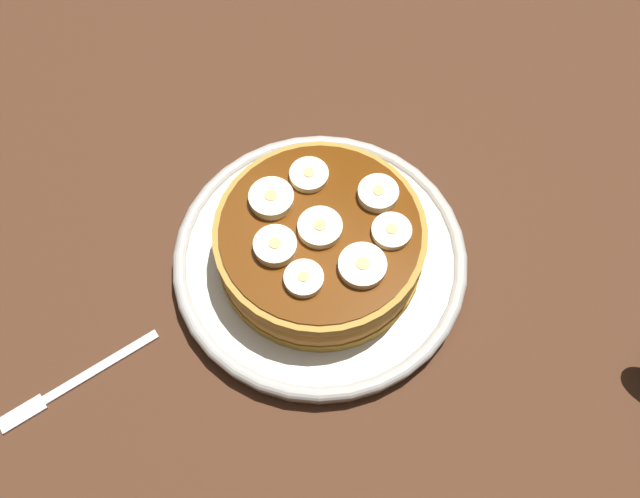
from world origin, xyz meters
TOP-DOWN VIEW (x-y plane):
  - ground_plane at (0.00, 0.00)cm, footprint 140.00×140.00cm
  - plate at (0.00, 0.00)cm, footprint 23.46×23.46cm
  - pancake_stack at (0.09, 0.05)cm, footprint 16.80×16.67cm
  - banana_slice_0 at (-0.42, 0.09)cm, footprint 3.33×3.33cm
  - banana_slice_1 at (-4.27, 0.89)cm, footprint 3.52×3.52cm
  - banana_slice_2 at (3.28, -3.36)cm, footprint 3.02×3.02cm
  - banana_slice_3 at (4.41, 0.41)cm, footprint 3.42×3.42cm
  - banana_slice_4 at (-1.36, 4.07)cm, footprint 2.87×2.87cm
  - banana_slice_5 at (-2.00, -4.88)cm, footprint 3.10×3.10cm
  - banana_slice_6 at (1.82, 3.12)cm, footprint 3.19×3.19cm
  - banana_slice_7 at (-4.51, -2.73)cm, footprint 2.99×2.99cm
  - fork at (9.93, 18.77)cm, footprint 5.76×12.43cm

SIDE VIEW (x-z plane):
  - ground_plane at x=0.00cm, z-range -3.00..0.00cm
  - fork at x=9.93cm, z-range 0.00..0.50cm
  - plate at x=0.00cm, z-range 0.08..2.13cm
  - pancake_stack at x=0.09cm, z-range 1.70..6.13cm
  - banana_slice_7 at x=-4.51cm, z-range 5.94..6.70cm
  - banana_slice_2 at x=3.28cm, z-range 5.94..6.75cm
  - banana_slice_4 at x=-1.36cm, z-range 5.94..6.80cm
  - banana_slice_1 at x=-4.27cm, z-range 5.94..6.85cm
  - banana_slice_0 at x=-0.42cm, z-range 5.94..6.85cm
  - banana_slice_5 at x=-2.00cm, z-range 5.94..6.92cm
  - banana_slice_3 at x=4.41cm, z-range 5.94..6.97cm
  - banana_slice_6 at x=1.82cm, z-range 5.94..7.00cm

